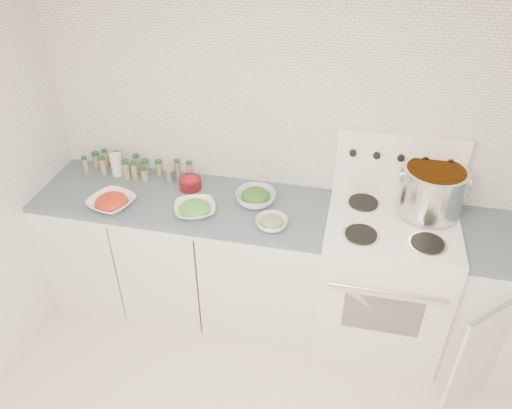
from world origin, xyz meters
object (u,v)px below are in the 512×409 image
Objects in this scene: stock_pot at (432,189)px; bowl_tomato at (112,202)px; stove at (383,276)px; bowl_snowpea at (195,209)px.

stock_pot reaches higher than bowl_tomato.
bowl_tomato is (-1.88, -0.32, -0.16)m from stock_pot.
bowl_tomato is (-1.69, -0.18, 0.44)m from stove.
stove is 4.23× the size of bowl_snowpea.
bowl_tomato is at bearing -174.03° from stove.
stove is at bearing 6.37° from bowl_snowpea.
bowl_snowpea is (-1.17, -0.13, 0.44)m from stove.
stove is at bearing 5.97° from bowl_tomato.
stove is 4.06× the size of bowl_tomato.
bowl_tomato is at bearing -170.44° from stock_pot.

